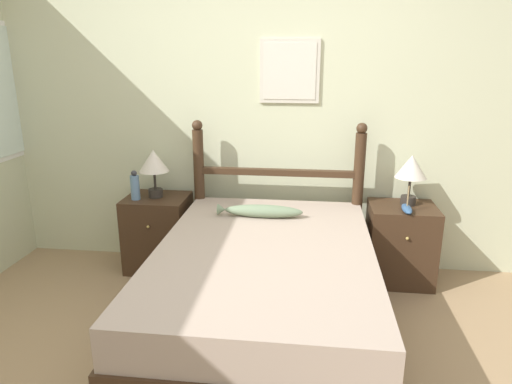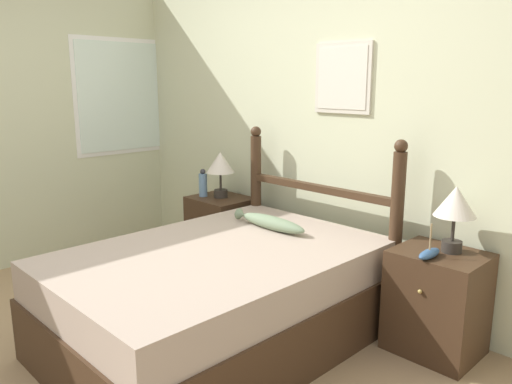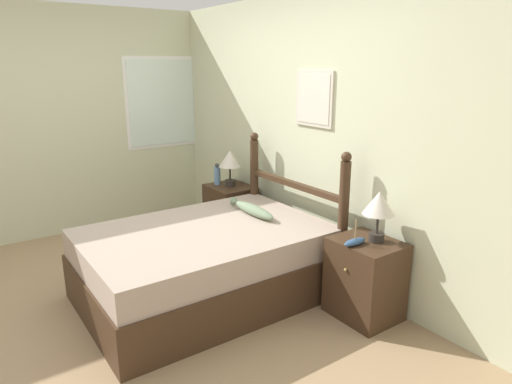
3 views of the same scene
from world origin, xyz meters
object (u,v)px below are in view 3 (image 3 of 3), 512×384
bottle (217,175)px  model_boat (355,242)px  table_lamp_left (230,161)px  table_lamp_right (379,206)px  bed (206,263)px  fish_pillow (253,210)px  nightstand_left (230,213)px  nightstand_right (365,279)px

bottle → model_boat: (2.11, -0.06, -0.08)m
table_lamp_left → table_lamp_right: same height
bed → table_lamp_left: (-0.99, 0.87, 0.61)m
bottle → fish_pillow: bearing=-13.2°
model_boat → nightstand_left: bearing=176.0°
table_lamp_left → model_boat: 1.99m
table_lamp_left → nightstand_left: bearing=-57.2°
nightstand_left → table_lamp_left: size_ratio=1.59×
table_lamp_left → fish_pillow: 1.00m
table_lamp_right → bed: bearing=-138.4°
bed → table_lamp_left: table_lamp_left is taller
nightstand_left → fish_pillow: size_ratio=1.00×
nightstand_right → table_lamp_right: bearing=51.9°
model_boat → table_lamp_left: bearing=175.9°
fish_pillow → table_lamp_right: bearing=18.5°
nightstand_right → table_lamp_left: 2.07m
bed → fish_pillow: fish_pillow is taller
nightstand_right → fish_pillow: fish_pillow is taller
fish_pillow → nightstand_right: bearing=16.7°
table_lamp_right → table_lamp_left: bearing=-178.7°
nightstand_right → fish_pillow: (-1.07, -0.32, 0.34)m
bed → table_lamp_left: 1.45m
bed → bottle: size_ratio=8.22×
table_lamp_right → fish_pillow: size_ratio=0.63×
nightstand_right → table_lamp_right: 0.60m
table_lamp_left → model_boat: size_ratio=1.90×
table_lamp_right → nightstand_right: bearing=-128.1°
bed → fish_pillow: 0.65m
table_lamp_right → fish_pillow: table_lamp_right is taller
nightstand_left → nightstand_right: size_ratio=1.00×
nightstand_left → table_lamp_right: bearing=1.4°
nightstand_right → bottle: bottle is taller
model_boat → fish_pillow: 1.08m
table_lamp_right → model_boat: (-0.04, -0.19, -0.26)m
bed → nightstand_left: bearing=138.9°
nightstand_left → fish_pillow: 1.02m
model_boat → fish_pillow: bearing=-170.2°
nightstand_right → bottle: 2.16m
fish_pillow → table_lamp_left: bearing=160.2°
table_lamp_right → bottle: 2.17m
fish_pillow → bed: bearing=-81.1°
nightstand_right → nightstand_left: bearing=180.0°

